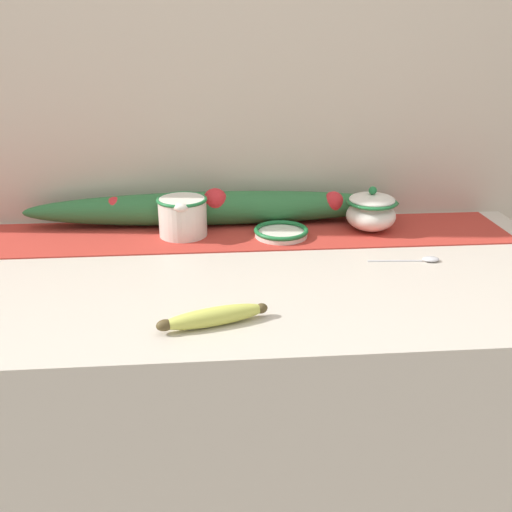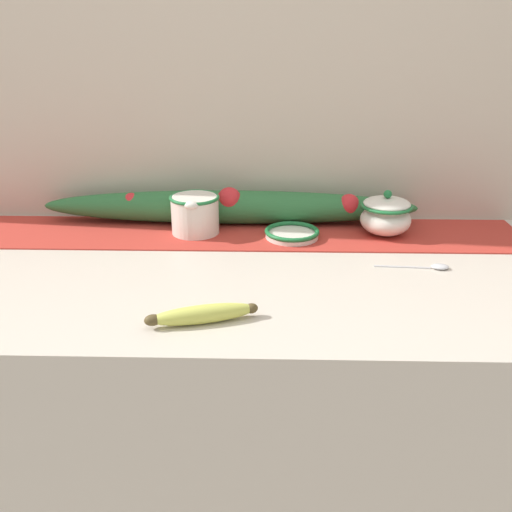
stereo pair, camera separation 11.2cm
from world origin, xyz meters
TOP-DOWN VIEW (x-y plane):
  - countertop at (0.00, 0.00)m, footprint 1.53×0.68m
  - back_wall at (0.00, 0.36)m, footprint 2.33×0.04m
  - table_runner at (0.00, 0.21)m, footprint 1.41×0.23m
  - cream_pitcher at (-0.08, 0.21)m, footprint 0.12×0.14m
  - sugar_bowl at (0.38, 0.21)m, footprint 0.12×0.12m
  - small_dish at (0.15, 0.19)m, footprint 0.13×0.13m
  - banana at (-0.01, -0.23)m, footprint 0.19×0.08m
  - spoon at (0.45, 0.01)m, footprint 0.15×0.03m
  - poinsettia_garland at (0.00, 0.29)m, footprint 0.94×0.09m

SIDE VIEW (x-z plane):
  - countertop at x=0.00m, z-range 0.00..0.92m
  - table_runner at x=0.00m, z-range 0.92..0.92m
  - spoon at x=0.45m, z-range 0.92..0.93m
  - small_dish at x=0.15m, z-range 0.92..0.94m
  - banana at x=-0.01m, z-range 0.92..0.95m
  - poinsettia_garland at x=0.00m, z-range 0.92..1.01m
  - sugar_bowl at x=0.38m, z-range 0.91..1.02m
  - cream_pitcher at x=-0.08m, z-range 0.92..1.02m
  - back_wall at x=0.00m, z-range 0.00..2.40m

